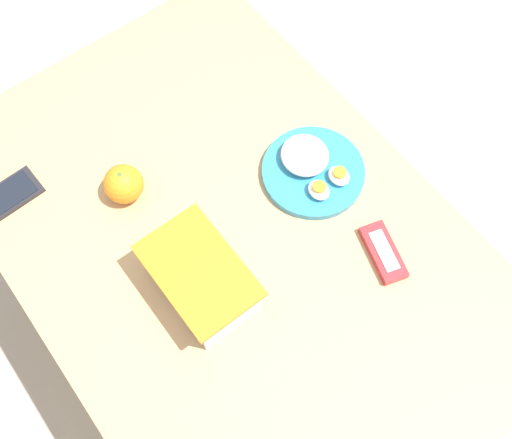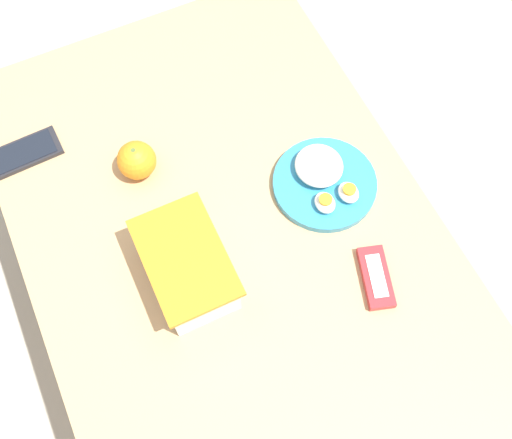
# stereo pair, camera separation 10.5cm
# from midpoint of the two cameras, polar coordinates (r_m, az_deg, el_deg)

# --- Properties ---
(ground_plane) EXTENTS (10.00, 10.00, 0.00)m
(ground_plane) POSITION_cam_midpoint_polar(r_m,az_deg,el_deg) (1.90, -0.08, -10.27)
(ground_plane) COLOR #B2A899
(table) EXTENTS (1.18, 0.80, 0.75)m
(table) POSITION_cam_midpoint_polar(r_m,az_deg,el_deg) (1.29, -0.12, -3.13)
(table) COLOR tan
(table) RESTS_ON ground_plane
(food_container) EXTENTS (0.22, 0.14, 0.10)m
(food_container) POSITION_cam_midpoint_polar(r_m,az_deg,el_deg) (1.12, -3.89, -4.85)
(food_container) COLOR white
(food_container) RESTS_ON table
(orange_fruit) EXTENTS (0.08, 0.08, 0.08)m
(orange_fruit) POSITION_cam_midpoint_polar(r_m,az_deg,el_deg) (1.23, -8.93, 5.36)
(orange_fruit) COLOR orange
(orange_fruit) RESTS_ON table
(rice_plate) EXTENTS (0.21, 0.21, 0.05)m
(rice_plate) POSITION_cam_midpoint_polar(r_m,az_deg,el_deg) (1.24, 8.91, 3.53)
(rice_plate) COLOR teal
(rice_plate) RESTS_ON table
(candy_bar) EXTENTS (0.13, 0.08, 0.02)m
(candy_bar) POSITION_cam_midpoint_polar(r_m,az_deg,el_deg) (1.18, 13.87, -5.63)
(candy_bar) COLOR #B7282D
(candy_bar) RESTS_ON table
(cell_phone) EXTENTS (0.08, 0.15, 0.01)m
(cell_phone) POSITION_cam_midpoint_polar(r_m,az_deg,el_deg) (1.34, -19.10, 5.81)
(cell_phone) COLOR #232328
(cell_phone) RESTS_ON table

